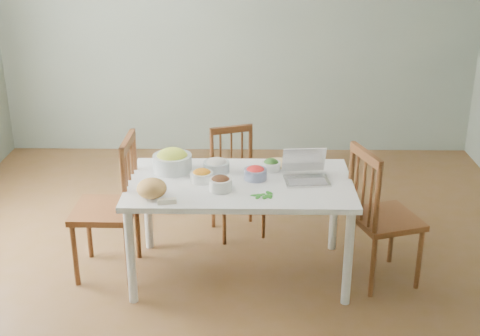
{
  "coord_description": "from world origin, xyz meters",
  "views": [
    {
      "loc": [
        0.11,
        -4.14,
        2.46
      ],
      "look_at": [
        0.05,
        -0.1,
        0.83
      ],
      "focal_mm": 47.82,
      "sensor_mm": 36.0,
      "label": 1
    }
  ],
  "objects_px": {
    "bread_boule": "(152,188)",
    "bowl_squash": "(172,160)",
    "laptop": "(307,168)",
    "chair_left": "(104,207)",
    "chair_far": "(238,184)",
    "chair_right": "(386,216)",
    "dining_table": "(240,228)"
  },
  "relations": [
    {
      "from": "bread_boule",
      "to": "bowl_squash",
      "type": "relative_size",
      "value": 0.7
    },
    {
      "from": "dining_table",
      "to": "chair_right",
      "type": "distance_m",
      "value": 1.02
    },
    {
      "from": "dining_table",
      "to": "bowl_squash",
      "type": "relative_size",
      "value": 5.57
    },
    {
      "from": "chair_left",
      "to": "chair_right",
      "type": "bearing_deg",
      "value": 88.53
    },
    {
      "from": "dining_table",
      "to": "laptop",
      "type": "height_order",
      "value": "laptop"
    },
    {
      "from": "chair_right",
      "to": "laptop",
      "type": "relative_size",
      "value": 3.29
    },
    {
      "from": "chair_right",
      "to": "bread_boule",
      "type": "bearing_deg",
      "value": 79.9
    },
    {
      "from": "chair_far",
      "to": "chair_right",
      "type": "height_order",
      "value": "chair_right"
    },
    {
      "from": "bowl_squash",
      "to": "bread_boule",
      "type": "bearing_deg",
      "value": -100.26
    },
    {
      "from": "chair_far",
      "to": "bowl_squash",
      "type": "bearing_deg",
      "value": -155.16
    },
    {
      "from": "laptop",
      "to": "chair_left",
      "type": "bearing_deg",
      "value": 174.07
    },
    {
      "from": "bread_boule",
      "to": "bowl_squash",
      "type": "distance_m",
      "value": 0.47
    },
    {
      "from": "chair_right",
      "to": "bowl_squash",
      "type": "distance_m",
      "value": 1.55
    },
    {
      "from": "bread_boule",
      "to": "chair_far",
      "type": "bearing_deg",
      "value": 59.11
    },
    {
      "from": "dining_table",
      "to": "chair_far",
      "type": "xyz_separation_m",
      "value": [
        -0.03,
        0.64,
        0.07
      ]
    },
    {
      "from": "chair_left",
      "to": "bowl_squash",
      "type": "xyz_separation_m",
      "value": [
        0.47,
        0.17,
        0.29
      ]
    },
    {
      "from": "dining_table",
      "to": "chair_far",
      "type": "height_order",
      "value": "chair_far"
    },
    {
      "from": "bread_boule",
      "to": "dining_table",
      "type": "bearing_deg",
      "value": 25.38
    },
    {
      "from": "bread_boule",
      "to": "bowl_squash",
      "type": "xyz_separation_m",
      "value": [
        0.08,
        0.46,
        0.02
      ]
    },
    {
      "from": "chair_far",
      "to": "chair_left",
      "type": "distance_m",
      "value": 1.12
    },
    {
      "from": "chair_left",
      "to": "bowl_squash",
      "type": "height_order",
      "value": "chair_left"
    },
    {
      "from": "chair_far",
      "to": "bowl_squash",
      "type": "height_order",
      "value": "bowl_squash"
    },
    {
      "from": "laptop",
      "to": "dining_table",
      "type": "bearing_deg",
      "value": 175.1
    },
    {
      "from": "dining_table",
      "to": "bowl_squash",
      "type": "xyz_separation_m",
      "value": [
        -0.49,
        0.19,
        0.44
      ]
    },
    {
      "from": "chair_right",
      "to": "chair_left",
      "type": "bearing_deg",
      "value": 69.94
    },
    {
      "from": "dining_table",
      "to": "chair_right",
      "type": "relative_size",
      "value": 1.55
    },
    {
      "from": "bowl_squash",
      "to": "laptop",
      "type": "relative_size",
      "value": 0.92
    },
    {
      "from": "dining_table",
      "to": "bread_boule",
      "type": "height_order",
      "value": "bread_boule"
    },
    {
      "from": "bowl_squash",
      "to": "laptop",
      "type": "distance_m",
      "value": 0.96
    },
    {
      "from": "chair_left",
      "to": "laptop",
      "type": "distance_m",
      "value": 1.45
    },
    {
      "from": "bowl_squash",
      "to": "laptop",
      "type": "height_order",
      "value": "laptop"
    },
    {
      "from": "chair_far",
      "to": "chair_right",
      "type": "distance_m",
      "value": 1.25
    }
  ]
}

